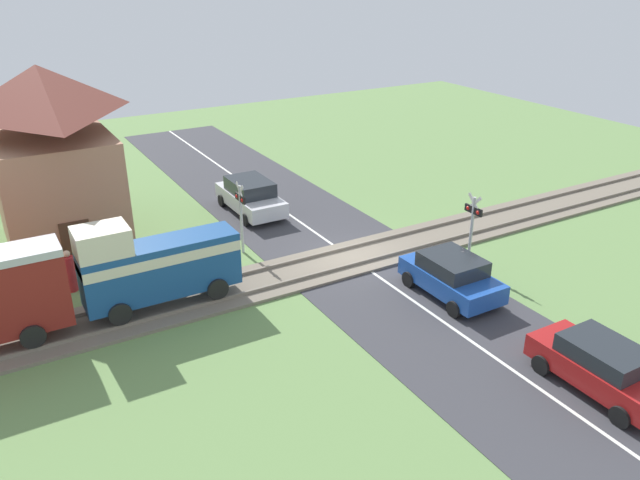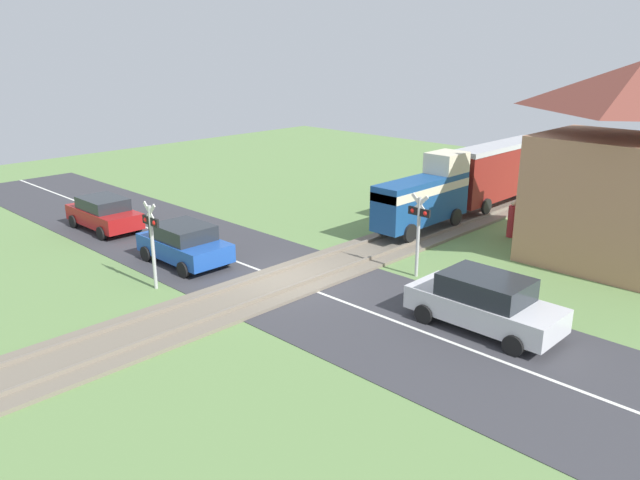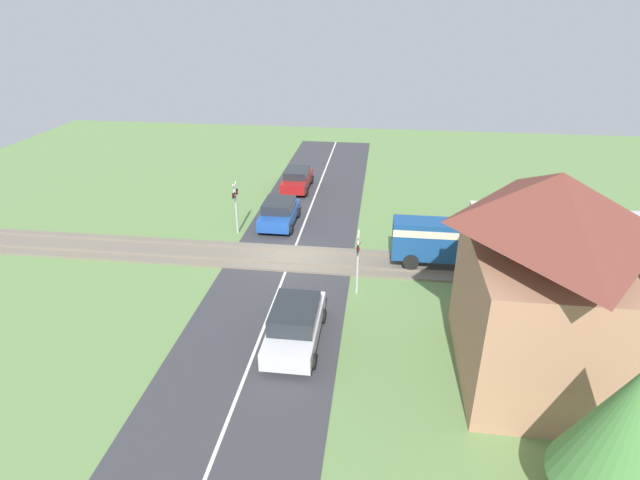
# 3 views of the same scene
# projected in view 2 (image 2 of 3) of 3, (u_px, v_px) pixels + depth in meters

# --- Properties ---
(ground_plane) EXTENTS (60.00, 60.00, 0.00)m
(ground_plane) POSITION_uv_depth(u_px,v_px,m) (289.00, 282.00, 21.92)
(ground_plane) COLOR #66894C
(road_surface) EXTENTS (48.00, 6.40, 0.02)m
(road_surface) POSITION_uv_depth(u_px,v_px,m) (289.00, 282.00, 21.92)
(road_surface) COLOR #38383D
(road_surface) RESTS_ON ground_plane
(track_bed) EXTENTS (2.80, 48.00, 0.24)m
(track_bed) POSITION_uv_depth(u_px,v_px,m) (289.00, 280.00, 21.90)
(track_bed) COLOR #756B5B
(track_bed) RESTS_ON ground_plane
(train) EXTENTS (1.58, 12.82, 3.18)m
(train) POSITION_uv_depth(u_px,v_px,m) (471.00, 180.00, 29.33)
(train) COLOR navy
(train) RESTS_ON track_bed
(car_near_crossing) EXTENTS (3.85, 2.03, 1.53)m
(car_near_crossing) POSITION_uv_depth(u_px,v_px,m) (184.00, 243.00, 23.53)
(car_near_crossing) COLOR #1E4CA8
(car_near_crossing) RESTS_ON ground_plane
(car_far_side) EXTENTS (4.46, 2.02, 1.65)m
(car_far_side) POSITION_uv_depth(u_px,v_px,m) (485.00, 302.00, 18.12)
(car_far_side) COLOR silver
(car_far_side) RESTS_ON ground_plane
(car_behind_queue) EXTENTS (4.03, 1.88, 1.49)m
(car_behind_queue) POSITION_uv_depth(u_px,v_px,m) (104.00, 213.00, 27.73)
(car_behind_queue) COLOR #A81919
(car_behind_queue) RESTS_ON ground_plane
(crossing_signal_west_approach) EXTENTS (0.90, 0.18, 3.04)m
(crossing_signal_west_approach) POSITION_uv_depth(u_px,v_px,m) (152.00, 234.00, 20.77)
(crossing_signal_west_approach) COLOR #B7B7B7
(crossing_signal_west_approach) RESTS_ON ground_plane
(crossing_signal_east_approach) EXTENTS (0.90, 0.18, 3.04)m
(crossing_signal_east_approach) POSITION_uv_depth(u_px,v_px,m) (419.00, 224.00, 21.88)
(crossing_signal_east_approach) COLOR #B7B7B7
(crossing_signal_east_approach) RESTS_ON ground_plane
(station_building) EXTENTS (6.65, 4.81, 7.48)m
(station_building) POSITION_uv_depth(u_px,v_px,m) (628.00, 170.00, 22.46)
(station_building) COLOR #AD7A5B
(station_building) RESTS_ON ground_plane
(pedestrian_by_station) EXTENTS (0.40, 0.40, 1.62)m
(pedestrian_by_station) POSITION_uv_depth(u_px,v_px,m) (512.00, 220.00, 26.78)
(pedestrian_by_station) COLOR #B2282D
(pedestrian_by_station) RESTS_ON ground_plane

